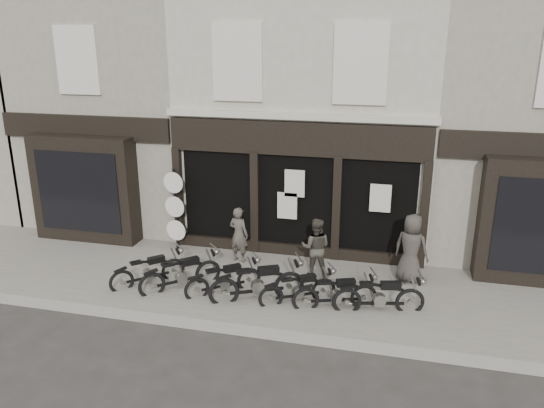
% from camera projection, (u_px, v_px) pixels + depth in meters
% --- Properties ---
extents(ground_plane, '(90.00, 90.00, 0.00)m').
position_uv_depth(ground_plane, '(270.00, 307.00, 12.44)').
color(ground_plane, '#2D2B28').
rests_on(ground_plane, ground).
extents(pavement, '(30.00, 4.20, 0.12)m').
position_uv_depth(pavement, '(278.00, 287.00, 13.26)').
color(pavement, slate).
rests_on(pavement, ground_plane).
extents(kerb, '(30.00, 0.25, 0.13)m').
position_uv_depth(kerb, '(256.00, 332.00, 11.27)').
color(kerb, gray).
rests_on(kerb, ground_plane).
extents(central_building, '(7.30, 6.22, 8.34)m').
position_uv_depth(central_building, '(315.00, 101.00, 16.70)').
color(central_building, '#BEB6A3').
rests_on(central_building, ground).
extents(neighbour_left, '(5.60, 6.73, 8.34)m').
position_uv_depth(neighbour_left, '(131.00, 97.00, 18.10)').
color(neighbour_left, gray).
rests_on(neighbour_left, ground).
extents(neighbour_right, '(5.60, 6.73, 8.34)m').
position_uv_depth(neighbour_right, '(533.00, 109.00, 15.22)').
color(neighbour_right, gray).
rests_on(neighbour_right, ground).
extents(motorcycle_0, '(1.54, 1.55, 0.94)m').
position_uv_depth(motorcycle_0, '(149.00, 273.00, 13.32)').
color(motorcycle_0, black).
rests_on(motorcycle_0, ground).
extents(motorcycle_1, '(1.71, 1.63, 1.02)m').
position_uv_depth(motorcycle_1, '(182.00, 276.00, 13.08)').
color(motorcycle_1, black).
rests_on(motorcycle_1, ground).
extents(motorcycle_2, '(1.66, 1.40, 0.94)m').
position_uv_depth(motorcycle_2, '(224.00, 282.00, 12.85)').
color(motorcycle_2, black).
rests_on(motorcycle_2, ground).
extents(motorcycle_3, '(2.13, 1.31, 1.10)m').
position_uv_depth(motorcycle_3, '(258.00, 286.00, 12.50)').
color(motorcycle_3, black).
rests_on(motorcycle_3, ground).
extents(motorcycle_4, '(1.72, 1.18, 0.91)m').
position_uv_depth(motorcycle_4, '(299.00, 291.00, 12.40)').
color(motorcycle_4, black).
rests_on(motorcycle_4, ground).
extents(motorcycle_5, '(1.91, 0.94, 0.95)m').
position_uv_depth(motorcycle_5, '(336.00, 296.00, 12.15)').
color(motorcycle_5, black).
rests_on(motorcycle_5, ground).
extents(motorcycle_6, '(2.06, 0.78, 1.00)m').
position_uv_depth(motorcycle_6, '(380.00, 299.00, 11.97)').
color(motorcycle_6, black).
rests_on(motorcycle_6, ground).
extents(man_left, '(0.64, 0.51, 1.55)m').
position_uv_depth(man_left, '(239.00, 234.00, 14.45)').
color(man_left, '#47423B').
rests_on(man_left, pavement).
extents(man_centre, '(0.78, 0.62, 1.57)m').
position_uv_depth(man_centre, '(316.00, 248.00, 13.54)').
color(man_centre, '#3C3931').
rests_on(man_centre, pavement).
extents(man_right, '(1.01, 0.83, 1.78)m').
position_uv_depth(man_right, '(411.00, 248.00, 13.23)').
color(man_right, '#39342F').
rests_on(man_right, pavement).
extents(advert_sign_post, '(0.62, 0.39, 2.52)m').
position_uv_depth(advert_sign_post, '(175.00, 213.00, 15.15)').
color(advert_sign_post, black).
rests_on(advert_sign_post, ground).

